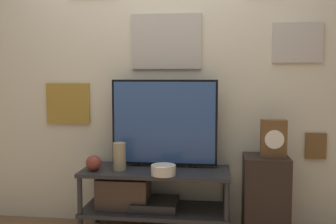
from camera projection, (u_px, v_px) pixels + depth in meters
name	position (u px, v px, depth m)	size (l,w,h in m)	color
wall_back	(161.00, 71.00, 3.41)	(6.40, 0.08, 2.70)	beige
media_console	(144.00, 193.00, 3.23)	(1.20, 0.48, 0.55)	#232326
television	(164.00, 123.00, 3.26)	(0.88, 0.05, 0.73)	black
vase_tall_ceramic	(120.00, 156.00, 3.17)	(0.10, 0.10, 0.22)	tan
vase_round_glass	(94.00, 163.00, 3.15)	(0.13, 0.13, 0.13)	brown
vase_wide_bowl	(163.00, 170.00, 3.02)	(0.19, 0.19, 0.08)	beige
side_table	(265.00, 197.00, 3.18)	(0.36, 0.34, 0.67)	black
mantel_clock	(274.00, 138.00, 3.10)	(0.20, 0.11, 0.30)	brown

